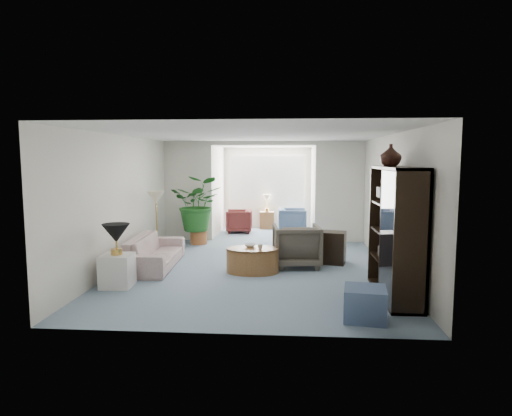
# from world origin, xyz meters

# --- Properties ---
(floor) EXTENTS (6.00, 6.00, 0.00)m
(floor) POSITION_xyz_m (0.00, 0.00, 0.00)
(floor) COLOR #889FB3
(floor) RESTS_ON ground
(sunroom_floor) EXTENTS (2.60, 2.60, 0.00)m
(sunroom_floor) POSITION_xyz_m (0.00, 4.10, 0.00)
(sunroom_floor) COLOR #889FB3
(sunroom_floor) RESTS_ON ground
(back_pier_left) EXTENTS (1.20, 0.12, 2.50)m
(back_pier_left) POSITION_xyz_m (-1.90, 3.00, 1.25)
(back_pier_left) COLOR silver
(back_pier_left) RESTS_ON ground
(back_pier_right) EXTENTS (1.20, 0.12, 2.50)m
(back_pier_right) POSITION_xyz_m (1.90, 3.00, 1.25)
(back_pier_right) COLOR silver
(back_pier_right) RESTS_ON ground
(back_header) EXTENTS (2.60, 0.12, 0.10)m
(back_header) POSITION_xyz_m (0.00, 3.00, 2.45)
(back_header) COLOR silver
(back_header) RESTS_ON back_pier_left
(window_pane) EXTENTS (2.20, 0.02, 1.50)m
(window_pane) POSITION_xyz_m (0.00, 5.18, 1.40)
(window_pane) COLOR white
(window_blinds) EXTENTS (2.20, 0.02, 1.50)m
(window_blinds) POSITION_xyz_m (0.00, 5.15, 1.40)
(window_blinds) COLOR white
(framed_picture) EXTENTS (0.04, 0.50, 0.40)m
(framed_picture) POSITION_xyz_m (2.46, -0.10, 1.70)
(framed_picture) COLOR beige
(sofa) EXTENTS (0.90, 2.06, 0.59)m
(sofa) POSITION_xyz_m (-1.92, 0.15, 0.30)
(sofa) COLOR beige
(sofa) RESTS_ON ground
(end_table) EXTENTS (0.50, 0.50, 0.53)m
(end_table) POSITION_xyz_m (-2.12, -1.20, 0.26)
(end_table) COLOR white
(end_table) RESTS_ON ground
(table_lamp) EXTENTS (0.44, 0.44, 0.30)m
(table_lamp) POSITION_xyz_m (-2.12, -1.20, 0.88)
(table_lamp) COLOR black
(table_lamp) RESTS_ON end_table
(floor_lamp) EXTENTS (0.36, 0.36, 0.28)m
(floor_lamp) POSITION_xyz_m (-2.14, 1.05, 1.25)
(floor_lamp) COLOR #F0E8BF
(floor_lamp) RESTS_ON ground
(coffee_table) EXTENTS (1.04, 1.04, 0.45)m
(coffee_table) POSITION_xyz_m (-0.01, -0.15, 0.23)
(coffee_table) COLOR olive
(coffee_table) RESTS_ON ground
(coffee_bowl) EXTENTS (0.23, 0.23, 0.05)m
(coffee_bowl) POSITION_xyz_m (-0.06, -0.05, 0.48)
(coffee_bowl) COLOR silver
(coffee_bowl) RESTS_ON coffee_table
(coffee_cup) EXTENTS (0.10, 0.10, 0.09)m
(coffee_cup) POSITION_xyz_m (0.14, -0.25, 0.49)
(coffee_cup) COLOR beige
(coffee_cup) RESTS_ON coffee_table
(wingback_chair) EXTENTS (0.96, 0.98, 0.81)m
(wingback_chair) POSITION_xyz_m (0.80, 0.39, 0.41)
(wingback_chair) COLOR #60594C
(wingback_chair) RESTS_ON ground
(side_table_dark) EXTENTS (0.61, 0.54, 0.63)m
(side_table_dark) POSITION_xyz_m (1.50, 0.69, 0.32)
(side_table_dark) COLOR black
(side_table_dark) RESTS_ON ground
(entertainment_cabinet) EXTENTS (0.47, 1.75, 1.94)m
(entertainment_cabinet) POSITION_xyz_m (2.23, -1.37, 0.97)
(entertainment_cabinet) COLOR black
(entertainment_cabinet) RESTS_ON ground
(cabinet_urn) EXTENTS (0.33, 0.33, 0.35)m
(cabinet_urn) POSITION_xyz_m (2.23, -0.87, 2.12)
(cabinet_urn) COLOR black
(cabinet_urn) RESTS_ON entertainment_cabinet
(ottoman) EXTENTS (0.60, 0.60, 0.42)m
(ottoman) POSITION_xyz_m (1.62, -2.40, 0.21)
(ottoman) COLOR slate
(ottoman) RESTS_ON ground
(plant_pot) EXTENTS (0.40, 0.40, 0.32)m
(plant_pot) POSITION_xyz_m (-1.54, 2.48, 0.16)
(plant_pot) COLOR #9F592E
(plant_pot) RESTS_ON ground
(house_plant) EXTENTS (1.21, 1.04, 1.34)m
(house_plant) POSITION_xyz_m (-1.54, 2.48, 0.99)
(house_plant) COLOR #225F20
(house_plant) RESTS_ON plant_pot
(sunroom_chair_blue) EXTENTS (0.80, 0.78, 0.70)m
(sunroom_chair_blue) POSITION_xyz_m (0.75, 4.23, 0.35)
(sunroom_chair_blue) COLOR slate
(sunroom_chair_blue) RESTS_ON ground
(sunroom_chair_maroon) EXTENTS (0.73, 0.71, 0.64)m
(sunroom_chair_maroon) POSITION_xyz_m (-0.75, 4.23, 0.32)
(sunroom_chair_maroon) COLOR maroon
(sunroom_chair_maroon) RESTS_ON ground
(sunroom_table) EXTENTS (0.43, 0.34, 0.51)m
(sunroom_table) POSITION_xyz_m (0.00, 4.98, 0.25)
(sunroom_table) COLOR olive
(sunroom_table) RESTS_ON ground
(shelf_clutter) EXTENTS (0.30, 1.12, 1.06)m
(shelf_clutter) POSITION_xyz_m (2.18, -1.47, 1.09)
(shelf_clutter) COLOR #2A2824
(shelf_clutter) RESTS_ON entertainment_cabinet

